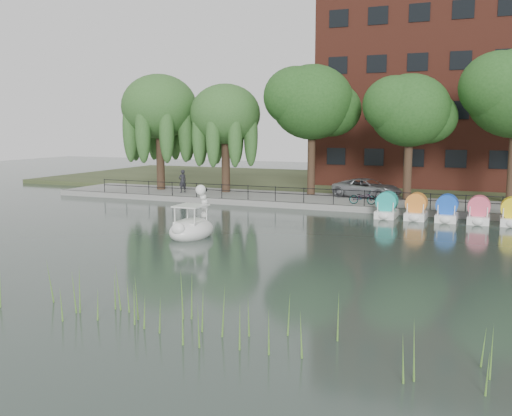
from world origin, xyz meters
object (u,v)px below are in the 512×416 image
Objects in this scene: bicycle at (363,197)px; swan_boat at (192,226)px; pedestrian at (183,179)px; minivan at (367,187)px.

bicycle is 13.35m from swan_boat.
swan_boat reaches higher than pedestrian.
pedestrian is (-14.01, 1.24, 0.49)m from bicycle.
bicycle is 14.08m from pedestrian.
bicycle is at bearing -158.09° from minivan.
bicycle is 0.87× the size of pedestrian.
bicycle is at bearing 64.88° from swan_boat.
minivan is at bearing 3.38° from bicycle.
pedestrian is (-13.56, -2.26, 0.22)m from minivan.
bicycle is at bearing 114.80° from pedestrian.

